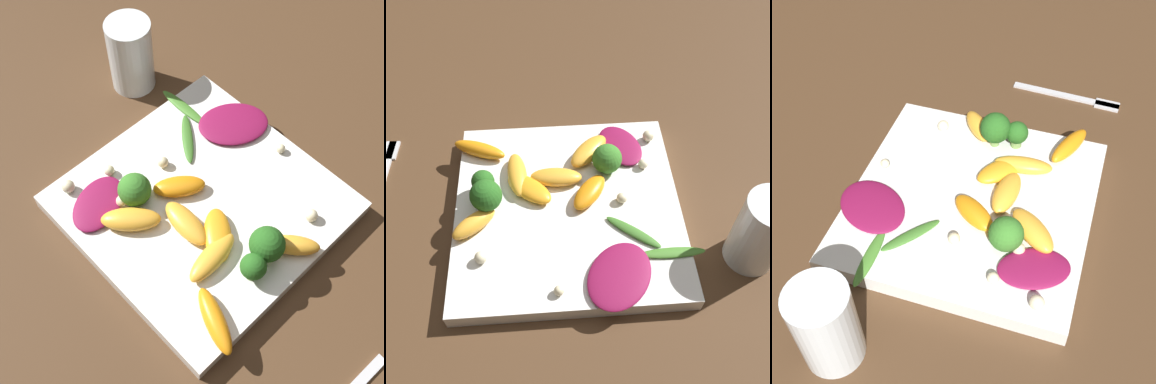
# 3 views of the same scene
# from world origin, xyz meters

# --- Properties ---
(ground_plane) EXTENTS (2.40, 2.40, 0.00)m
(ground_plane) POSITION_xyz_m (0.00, 0.00, 0.00)
(ground_plane) COLOR #4C331E
(plate) EXTENTS (0.29, 0.29, 0.02)m
(plate) POSITION_xyz_m (0.00, 0.00, 0.01)
(plate) COLOR white
(plate) RESTS_ON ground_plane
(drinking_glass) EXTENTS (0.06, 0.06, 0.11)m
(drinking_glass) POSITION_xyz_m (0.08, 0.22, 0.05)
(drinking_glass) COLOR white
(drinking_glass) RESTS_ON ground_plane
(radicchio_leaf_0) EXTENTS (0.10, 0.08, 0.01)m
(radicchio_leaf_0) POSITION_xyz_m (-0.10, 0.08, 0.03)
(radicchio_leaf_0) COLOR maroon
(radicchio_leaf_0) RESTS_ON plate
(radicchio_leaf_1) EXTENTS (0.12, 0.11, 0.01)m
(radicchio_leaf_1) POSITION_xyz_m (0.11, 0.05, 0.03)
(radicchio_leaf_1) COLOR maroon
(radicchio_leaf_1) RESTS_ON plate
(orange_segment_0) EXTENTS (0.07, 0.07, 0.02)m
(orange_segment_0) POSITION_xyz_m (-0.02, -0.05, 0.03)
(orange_segment_0) COLOR orange
(orange_segment_0) RESTS_ON plate
(orange_segment_1) EXTENTS (0.06, 0.06, 0.02)m
(orange_segment_1) POSITION_xyz_m (0.03, -0.12, 0.03)
(orange_segment_1) COLOR #FCAD33
(orange_segment_1) RESTS_ON plate
(orange_segment_2) EXTENTS (0.07, 0.06, 0.02)m
(orange_segment_2) POSITION_xyz_m (-0.01, 0.03, 0.03)
(orange_segment_2) COLOR orange
(orange_segment_2) RESTS_ON plate
(orange_segment_3) EXTENTS (0.04, 0.07, 0.02)m
(orange_segment_3) POSITION_xyz_m (-0.04, -0.01, 0.03)
(orange_segment_3) COLOR #FCAD33
(orange_segment_3) RESTS_ON plate
(orange_segment_4) EXTENTS (0.07, 0.07, 0.02)m
(orange_segment_4) POSITION_xyz_m (-0.08, 0.03, 0.03)
(orange_segment_4) COLOR #FCAD33
(orange_segment_4) RESTS_ON plate
(orange_segment_5) EXTENTS (0.05, 0.08, 0.02)m
(orange_segment_5) POSITION_xyz_m (-0.10, -0.12, 0.03)
(orange_segment_5) COLOR orange
(orange_segment_5) RESTS_ON plate
(orange_segment_6) EXTENTS (0.08, 0.03, 0.02)m
(orange_segment_6) POSITION_xyz_m (-0.05, -0.07, 0.03)
(orange_segment_6) COLOR #FCAD33
(orange_segment_6) RESTS_ON plate
(broccoli_floret_0) EXTENTS (0.04, 0.04, 0.05)m
(broccoli_floret_0) POSITION_xyz_m (-0.00, -0.10, 0.05)
(broccoli_floret_0) COLOR #7A9E51
(broccoli_floret_0) RESTS_ON plate
(broccoli_floret_1) EXTENTS (0.03, 0.03, 0.04)m
(broccoli_floret_1) POSITION_xyz_m (-0.03, -0.11, 0.04)
(broccoli_floret_1) COLOR #7A9E51
(broccoli_floret_1) RESTS_ON plate
(broccoli_floret_2) EXTENTS (0.04, 0.04, 0.04)m
(broccoli_floret_2) POSITION_xyz_m (-0.06, 0.06, 0.04)
(broccoli_floret_2) COLOR #7A9E51
(broccoli_floret_2) RESTS_ON plate
(arugula_sprig_0) EXTENTS (0.01, 0.08, 0.01)m
(arugula_sprig_0) POSITION_xyz_m (0.08, 0.12, 0.03)
(arugula_sprig_0) COLOR #47842D
(arugula_sprig_0) RESTS_ON plate
(arugula_sprig_1) EXTENTS (0.06, 0.07, 0.01)m
(arugula_sprig_1) POSITION_xyz_m (0.05, 0.08, 0.03)
(arugula_sprig_1) COLOR #3D7528
(arugula_sprig_1) RESTS_ON plate
(macadamia_nut_0) EXTENTS (0.02, 0.02, 0.02)m
(macadamia_nut_0) POSITION_xyz_m (-0.11, 0.12, 0.03)
(macadamia_nut_0) COLOR beige
(macadamia_nut_0) RESTS_ON plate
(macadamia_nut_1) EXTENTS (0.02, 0.02, 0.02)m
(macadamia_nut_1) POSITION_xyz_m (0.08, -0.11, 0.03)
(macadamia_nut_1) COLOR beige
(macadamia_nut_1) RESTS_ON plate
(macadamia_nut_2) EXTENTS (0.02, 0.02, 0.02)m
(macadamia_nut_2) POSITION_xyz_m (-0.07, 0.06, 0.03)
(macadamia_nut_2) COLOR beige
(macadamia_nut_2) RESTS_ON plate
(macadamia_nut_3) EXTENTS (0.01, 0.01, 0.01)m
(macadamia_nut_3) POSITION_xyz_m (-0.06, 0.11, 0.03)
(macadamia_nut_3) COLOR beige
(macadamia_nut_3) RESTS_ON plate
(macadamia_nut_4) EXTENTS (0.01, 0.01, 0.01)m
(macadamia_nut_4) POSITION_xyz_m (-0.00, 0.07, 0.03)
(macadamia_nut_4) COLOR beige
(macadamia_nut_4) RESTS_ON plate
(macadamia_nut_5) EXTENTS (0.01, 0.01, 0.01)m
(macadamia_nut_5) POSITION_xyz_m (0.12, -0.02, 0.03)
(macadamia_nut_5) COLOR beige
(macadamia_nut_5) RESTS_ON plate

